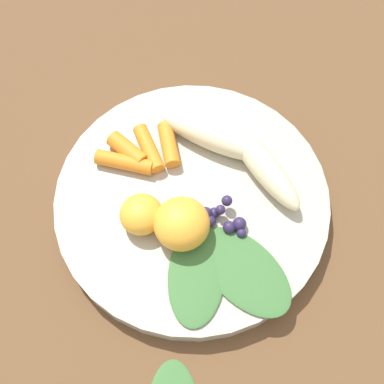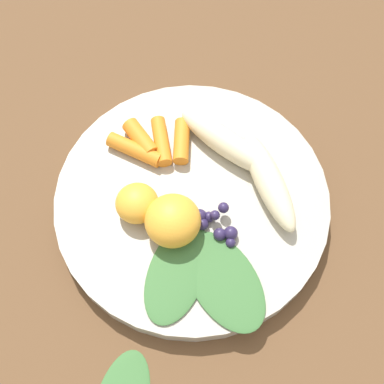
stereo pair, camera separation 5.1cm
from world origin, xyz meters
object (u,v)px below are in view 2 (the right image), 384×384
object	(u,v)px
banana_peeled_right	(269,181)
banana_peeled_left	(225,142)
bowl	(192,201)
orange_segment_near	(173,221)

from	to	relation	value
banana_peeled_right	banana_peeled_left	bearing A→B (deg)	23.75
bowl	banana_peeled_left	world-z (taller)	banana_peeled_left
banana_peeled_right	bowl	bearing A→B (deg)	78.70
bowl	orange_segment_near	xyz separation A→B (m)	(-0.04, 0.01, 0.03)
bowl	banana_peeled_right	distance (m)	0.08
banana_peeled_left	banana_peeled_right	bearing A→B (deg)	172.20
banana_peeled_left	banana_peeled_right	size ratio (longest dim) A/B	1.00
bowl	banana_peeled_left	size ratio (longest dim) A/B	2.41
banana_peeled_left	bowl	bearing A→B (deg)	97.33
banana_peeled_left	orange_segment_near	world-z (taller)	orange_segment_near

